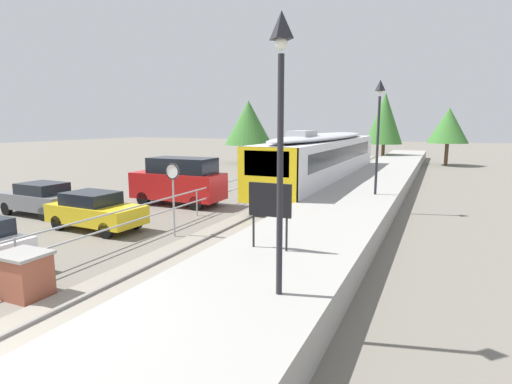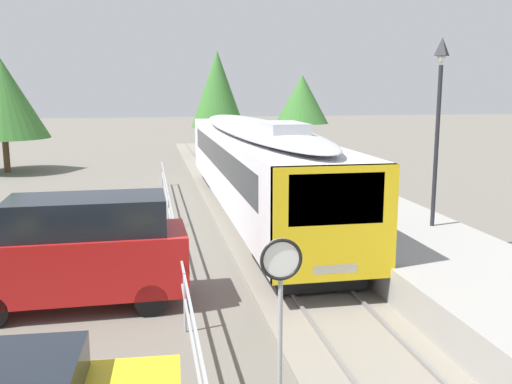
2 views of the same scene
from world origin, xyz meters
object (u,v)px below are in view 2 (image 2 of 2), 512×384
(speed_limit_sign, at_px, (281,285))
(parked_van_red, at_px, (79,251))
(platform_lamp_mid_platform, at_px, (439,97))
(commuter_train, at_px, (254,161))

(speed_limit_sign, bearing_deg, parked_van_red, 122.63)
(speed_limit_sign, bearing_deg, platform_lamp_mid_platform, 49.98)
(platform_lamp_mid_platform, distance_m, speed_limit_sign, 10.13)
(commuter_train, xyz_separation_m, speed_limit_sign, (-2.14, -13.73, -0.02))
(commuter_train, distance_m, speed_limit_sign, 13.90)
(commuter_train, bearing_deg, platform_lamp_mid_platform, -56.11)
(commuter_train, height_order, speed_limit_sign, commuter_train)
(platform_lamp_mid_platform, xyz_separation_m, speed_limit_sign, (-6.32, -7.52, -2.50))
(commuter_train, xyz_separation_m, platform_lamp_mid_platform, (4.17, -6.21, 2.48))
(speed_limit_sign, relative_size, parked_van_red, 0.57)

